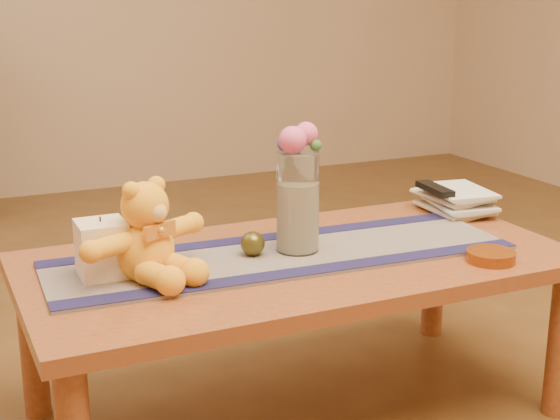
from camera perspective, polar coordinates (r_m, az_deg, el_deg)
name	(u,v)px	position (r m, az deg, el deg)	size (l,w,h in m)	color
floor	(297,413)	(2.28, 1.18, -14.06)	(5.50, 5.50, 0.00)	#543418
coffee_table_top	(298,264)	(2.10, 1.24, -3.80)	(1.40, 0.70, 0.04)	brown
table_leg_bl	(33,344)	(2.28, -16.99, -9.01)	(0.07, 0.07, 0.41)	brown
table_leg_br	(434,275)	(2.72, 10.77, -4.51)	(0.07, 0.07, 0.41)	brown
persian_runner	(282,255)	(2.09, 0.15, -3.19)	(1.20, 0.35, 0.01)	#191C46
runner_border_near	(305,271)	(1.96, 1.76, -4.31)	(1.20, 0.06, 0.00)	#191642
runner_border_far	(262,238)	(2.22, -1.28, -1.95)	(1.20, 0.06, 0.00)	#191642
teddy_bear	(145,231)	(1.92, -9.49, -1.47)	(0.33, 0.27, 0.22)	#FFA820
pillar_candle	(102,249)	(1.96, -12.41, -2.68)	(0.11, 0.11, 0.13)	#FFE0BB
candle_wick	(100,219)	(1.94, -12.53, -0.63)	(0.00, 0.00, 0.01)	black
glass_vase	(298,202)	(2.08, 1.26, 0.56)	(0.11, 0.11, 0.26)	silver
potpourri_fill	(298,217)	(2.09, 1.25, -0.48)	(0.09, 0.09, 0.18)	beige
rose_left	(293,140)	(2.02, 0.89, 4.95)	(0.07, 0.07, 0.07)	#EA528D
rose_right	(306,134)	(2.05, 1.85, 5.39)	(0.06, 0.06, 0.06)	#EA528D
blue_flower_back	(296,139)	(2.08, 1.11, 5.03)	(0.04, 0.04, 0.04)	#444A95
blue_flower_side	(284,144)	(2.05, 0.28, 4.66)	(0.04, 0.04, 0.04)	#444A95
leaf_sprig	(316,145)	(2.04, 2.54, 4.56)	(0.03, 0.03, 0.03)	#33662D
bronze_ball	(253,243)	(2.07, -1.93, -2.37)	(0.06, 0.06, 0.06)	#484118
book_bottom	(432,212)	(2.50, 10.64, -0.12)	(0.17, 0.22, 0.02)	beige
book_lower	(434,206)	(2.50, 10.80, 0.29)	(0.16, 0.22, 0.02)	beige
book_upper	(430,200)	(2.49, 10.53, 0.73)	(0.17, 0.22, 0.02)	beige
book_top	(434,194)	(2.49, 10.81, 1.14)	(0.16, 0.22, 0.02)	beige
tv_remote	(435,189)	(2.48, 10.84, 1.48)	(0.04, 0.16, 0.02)	black
amber_dish	(491,256)	(2.12, 14.60, -3.17)	(0.12, 0.12, 0.03)	#BF5914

